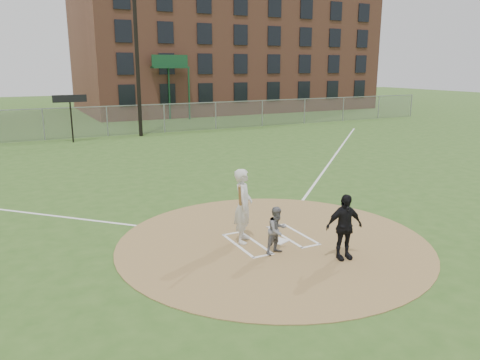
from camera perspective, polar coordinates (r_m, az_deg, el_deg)
name	(u,v)px	position (r m, az deg, el deg)	size (l,w,h in m)	color
ground	(273,242)	(12.84, 4.04, -7.56)	(140.00, 140.00, 0.00)	#31541D
dirt_circle	(273,242)	(12.83, 4.05, -7.52)	(8.40, 8.40, 0.02)	#9B7B49
home_plate	(279,241)	(12.84, 4.73, -7.40)	(0.42, 0.42, 0.03)	white
foul_line_first	(334,157)	(24.94, 11.35, 2.75)	(0.10, 24.00, 0.01)	white
catcher	(277,230)	(11.87, 4.55, -6.13)	(0.60, 0.46, 1.22)	slate
umpire	(344,227)	(11.73, 12.57, -5.59)	(0.96, 0.40, 1.64)	black
batters_boxes	(270,239)	(12.95, 3.71, -7.24)	(2.08, 1.88, 0.01)	white
batter_at_plate	(243,206)	(12.47, 0.39, -3.16)	(0.88, 1.12, 2.02)	silver
outfield_fence	(107,121)	(33.04, -15.88, 6.93)	(56.08, 0.08, 2.03)	slate
brick_warehouse	(223,39)	(53.14, -2.07, 16.85)	(30.00, 17.17, 15.00)	#90523E
light_pole	(136,34)	(32.36, -12.57, 16.93)	(1.20, 0.30, 12.22)	black
scoreboard_sign	(70,104)	(30.76, -20.01, 8.73)	(2.00, 0.10, 2.93)	black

